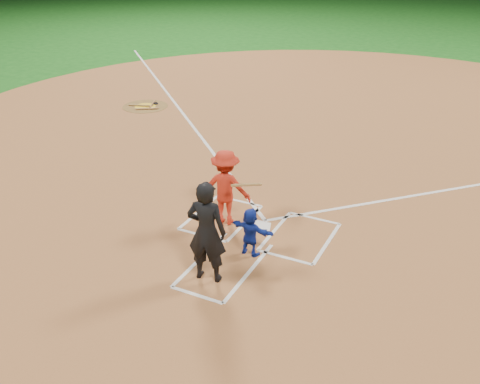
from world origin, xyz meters
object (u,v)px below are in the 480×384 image
at_px(catcher, 250,232).
at_px(batter_at_plate, 226,188).
at_px(home_plate, 260,226).
at_px(on_deck_circle, 145,106).
at_px(umpire, 207,232).

distance_m(catcher, batter_at_plate, 1.47).
height_order(home_plate, catcher, catcher).
bearing_deg(home_plate, on_deck_circle, -39.53).
bearing_deg(batter_at_plate, catcher, -41.73).
bearing_deg(on_deck_circle, home_plate, -39.53).
distance_m(catcher, umpire, 1.29).
relative_size(home_plate, on_deck_circle, 0.35).
distance_m(on_deck_circle, catcher, 10.82).
bearing_deg(batter_at_plate, home_plate, 10.60).
bearing_deg(batter_at_plate, on_deck_circle, 136.72).
relative_size(on_deck_circle, catcher, 1.63).
height_order(on_deck_circle, batter_at_plate, batter_at_plate).
height_order(catcher, batter_at_plate, batter_at_plate).
bearing_deg(home_plate, batter_at_plate, 10.60).
xyz_separation_m(home_plate, catcher, (0.28, -1.10, 0.51)).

